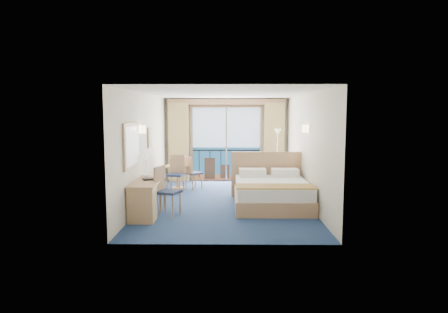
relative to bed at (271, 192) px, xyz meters
The scene contains 22 objects.
floor 1.21m from the bed, 161.36° to the left, with size 6.50×6.50×0.00m, color navy.
room_walls 1.85m from the bed, 161.36° to the left, with size 4.04×6.54×2.72m.
balcony_door 3.84m from the bed, 107.20° to the left, with size 2.36×0.03×2.52m.
curtain_left 4.45m from the bed, 127.63° to the left, with size 0.65×0.22×2.55m, color tan.
curtain_right 3.60m from the bed, 82.62° to the left, with size 0.65×0.22×2.55m, color tan.
pelmet 4.28m from the bed, 107.64° to the left, with size 3.80×0.25×0.18m, color #A67F5A.
mirror 3.49m from the bed, 159.86° to the right, with size 0.05×1.25×0.95m.
wall_print 3.42m from the bed, 165.03° to the left, with size 0.04×0.42×0.52m.
sconce_left 3.41m from the bed, behind, with size 0.18×0.18×0.18m, color #F8E5AE.
sconce_right 1.74m from the bed, 14.89° to the left, with size 0.18×0.18×0.18m, color #F8E5AE.
bed is the anchor object (origin of this frame).
nightstand 1.76m from the bed, 67.43° to the left, with size 0.41×0.39×0.53m, color tan.
phone 1.81m from the bed, 66.71° to the left, with size 0.19×0.15×0.09m, color beige.
armchair 1.95m from the bed, 82.91° to the left, with size 0.77×0.79×0.72m, color #494F59.
floor_lamp 3.09m from the bed, 80.36° to the left, with size 0.24×0.24×1.74m.
desk 3.11m from the bed, 154.82° to the right, with size 0.56×1.63×0.76m.
desk_chair 2.60m from the bed, 160.31° to the right, with size 0.59×0.58×1.07m.
folder 2.90m from the bed, 164.43° to the right, with size 0.34×0.25×0.03m, color black.
desk_lamp 3.06m from the bed, behind, with size 0.13×0.13×0.48m.
round_table 3.35m from the bed, 139.36° to the left, with size 0.76×0.76×0.69m.
table_chair_a 2.99m from the bed, 135.22° to the left, with size 0.59×0.58×0.96m.
table_chair_b 3.01m from the bed, 146.69° to the left, with size 0.52×0.53×1.05m.
Camera 1 is at (0.07, -9.85, 2.24)m, focal length 32.00 mm.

